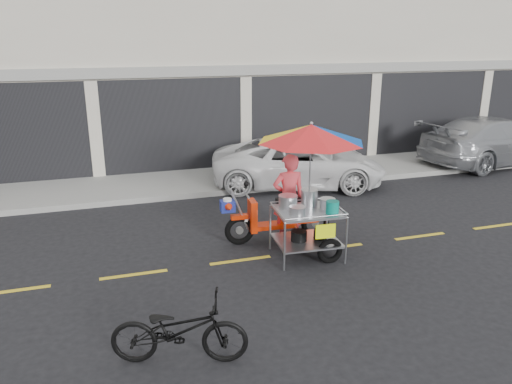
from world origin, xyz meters
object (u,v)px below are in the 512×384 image
object	(u,v)px
silver_pickup	(494,141)
food_vendor_rig	(301,170)
white_pickup	(298,163)
near_bicycle	(179,330)

from	to	relation	value
silver_pickup	food_vendor_rig	bearing A→B (deg)	108.96
white_pickup	food_vendor_rig	bearing A→B (deg)	174.55
white_pickup	food_vendor_rig	size ratio (longest dim) A/B	1.84
white_pickup	near_bicycle	world-z (taller)	white_pickup
silver_pickup	near_bicycle	world-z (taller)	silver_pickup
white_pickup	silver_pickup	world-z (taller)	silver_pickup
white_pickup	food_vendor_rig	xyz separation A→B (m)	(-1.64, -4.13, 0.99)
white_pickup	near_bicycle	bearing A→B (deg)	163.59
silver_pickup	food_vendor_rig	world-z (taller)	food_vendor_rig
white_pickup	near_bicycle	xyz separation A→B (m)	(-4.50, -7.03, -0.20)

